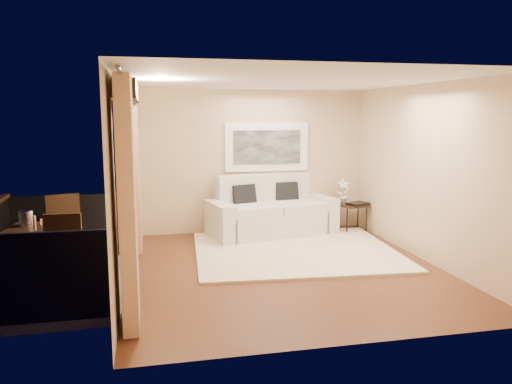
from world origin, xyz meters
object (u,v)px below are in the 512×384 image
object	(u,v)px
balcony_chair_near	(62,250)
ice_bucket	(26,218)
orchid	(343,191)
sofa	(270,214)
bistro_table	(36,233)
side_table	(353,207)
balcony_chair_far	(63,223)

from	to	relation	value
balcony_chair_near	ice_bucket	xyz separation A→B (m)	(-0.51, 0.53, 0.31)
ice_bucket	orchid	bearing A→B (deg)	22.24
sofa	bistro_table	size ratio (longest dim) A/B	3.06
orchid	balcony_chair_near	distance (m)	5.44
bistro_table	side_table	bearing A→B (deg)	21.78
sofa	balcony_chair_near	distance (m)	4.20
side_table	balcony_chair_near	bearing A→B (deg)	-152.64
orchid	ice_bucket	size ratio (longest dim) A/B	2.41
orchid	bistro_table	world-z (taller)	orchid
sofa	balcony_chair_far	size ratio (longest dim) A/B	2.28
sofa	balcony_chair_near	world-z (taller)	sofa
side_table	bistro_table	size ratio (longest dim) A/B	0.70
orchid	side_table	bearing A→B (deg)	-45.58
orchid	ice_bucket	distance (m)	5.66
orchid	balcony_chair_near	size ratio (longest dim) A/B	0.47
sofa	orchid	world-z (taller)	sofa
balcony_chair_far	balcony_chair_near	distance (m)	1.43
balcony_chair_near	ice_bucket	world-z (taller)	balcony_chair_near
orchid	balcony_chair_far	bearing A→B (deg)	-165.75
sofa	bistro_table	bearing A→B (deg)	-160.69
orchid	balcony_chair_far	distance (m)	5.10
sofa	ice_bucket	bearing A→B (deg)	-162.75
side_table	balcony_chair_far	xyz separation A→B (m)	(-5.08, -1.11, 0.16)
balcony_chair_near	side_table	bearing A→B (deg)	28.95
ice_bucket	balcony_chair_near	bearing A→B (deg)	-46.08
sofa	balcony_chair_near	size ratio (longest dim) A/B	2.40
sofa	side_table	world-z (taller)	sofa
side_table	orchid	bearing A→B (deg)	134.42
side_table	bistro_table	xyz separation A→B (m)	(-5.26, -2.10, 0.26)
bistro_table	balcony_chair_far	distance (m)	1.01
orchid	balcony_chair_near	world-z (taller)	balcony_chair_near
side_table	balcony_chair_far	bearing A→B (deg)	-167.70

